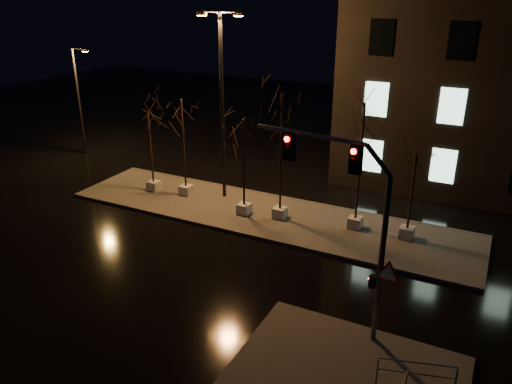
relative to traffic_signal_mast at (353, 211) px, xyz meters
The scene contains 13 objects.
ground 8.24m from the traffic_signal_mast, 168.55° to the left, with size 90.00×90.00×0.00m, color black.
median 10.93m from the traffic_signal_mast, 132.28° to the left, with size 22.00×5.00×0.15m, color #4F4D47.
sidewalk_corner 5.09m from the traffic_signal_mast, 69.25° to the right, with size 7.00×5.00×0.15m, color #4F4D47.
tree_0 15.81m from the traffic_signal_mast, 152.07° to the left, with size 1.80×1.80×4.77m.
tree_1 14.13m from the traffic_signal_mast, 147.05° to the left, with size 1.80×1.80×5.70m.
tree_2 10.25m from the traffic_signal_mast, 138.01° to the left, with size 1.80×1.80×5.25m.
tree_3 9.25m from the traffic_signal_mast, 128.30° to the left, with size 1.80×1.80×6.63m.
tree_4 8.10m from the traffic_signal_mast, 103.55° to the left, with size 1.80×1.80×6.43m.
tree_5 8.00m from the traffic_signal_mast, 85.45° to the left, with size 1.80×1.80×4.32m.
traffic_signal_mast is the anchor object (origin of this frame).
streetlight_main 12.98m from the traffic_signal_mast, 139.05° to the left, with size 2.51×0.61×10.03m.
streetlight_far 25.69m from the traffic_signal_mast, 153.90° to the left, with size 1.47×0.28×7.50m.
guard_rail_a 5.10m from the traffic_signal_mast, 34.27° to the right, with size 2.20×0.67×0.98m.
Camera 1 is at (10.45, -15.70, 11.23)m, focal length 35.00 mm.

